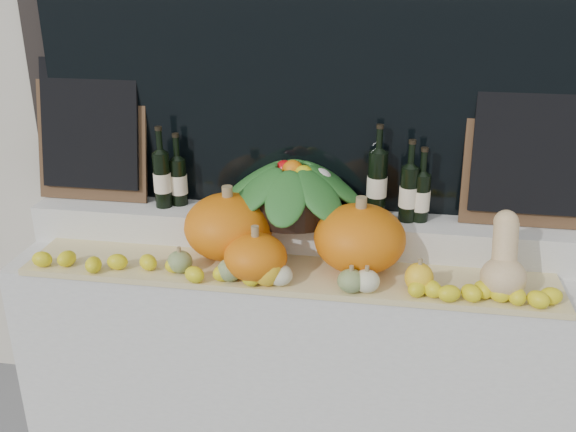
{
  "coord_description": "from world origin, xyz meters",
  "views": [
    {
      "loc": [
        0.37,
        -0.82,
        2.08
      ],
      "look_at": [
        0.0,
        1.45,
        1.12
      ],
      "focal_mm": 40.0,
      "sensor_mm": 36.0,
      "label": 1
    }
  ],
  "objects_px": {
    "pumpkin_right": "(360,238)",
    "produce_bowl": "(293,188)",
    "butternut_squash": "(504,263)",
    "wine_bottle_tall": "(377,183)",
    "pumpkin_left": "(229,226)"
  },
  "relations": [
    {
      "from": "butternut_squash",
      "to": "wine_bottle_tall",
      "type": "bearing_deg",
      "value": 143.77
    },
    {
      "from": "pumpkin_right",
      "to": "butternut_squash",
      "type": "height_order",
      "value": "butternut_squash"
    },
    {
      "from": "pumpkin_left",
      "to": "pumpkin_right",
      "type": "relative_size",
      "value": 1.01
    },
    {
      "from": "butternut_squash",
      "to": "pumpkin_left",
      "type": "bearing_deg",
      "value": 172.74
    },
    {
      "from": "pumpkin_right",
      "to": "produce_bowl",
      "type": "relative_size",
      "value": 0.57
    },
    {
      "from": "pumpkin_right",
      "to": "wine_bottle_tall",
      "type": "height_order",
      "value": "wine_bottle_tall"
    },
    {
      "from": "wine_bottle_tall",
      "to": "pumpkin_left",
      "type": "bearing_deg",
      "value": -159.76
    },
    {
      "from": "produce_bowl",
      "to": "pumpkin_left",
      "type": "bearing_deg",
      "value": -145.43
    },
    {
      "from": "pumpkin_left",
      "to": "wine_bottle_tall",
      "type": "height_order",
      "value": "wine_bottle_tall"
    },
    {
      "from": "pumpkin_right",
      "to": "produce_bowl",
      "type": "distance_m",
      "value": 0.37
    },
    {
      "from": "butternut_squash",
      "to": "wine_bottle_tall",
      "type": "xyz_separation_m",
      "value": [
        -0.48,
        0.35,
        0.16
      ]
    },
    {
      "from": "butternut_squash",
      "to": "pumpkin_right",
      "type": "bearing_deg",
      "value": 168.39
    },
    {
      "from": "wine_bottle_tall",
      "to": "produce_bowl",
      "type": "bearing_deg",
      "value": -171.57
    },
    {
      "from": "produce_bowl",
      "to": "wine_bottle_tall",
      "type": "relative_size",
      "value": 1.6
    },
    {
      "from": "pumpkin_left",
      "to": "butternut_squash",
      "type": "height_order",
      "value": "butternut_squash"
    }
  ]
}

